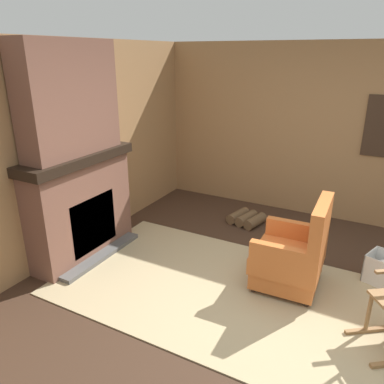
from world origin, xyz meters
TOP-DOWN VIEW (x-y plane):
  - ground_plane at (0.00, 0.00)m, footprint 14.00×14.00m
  - wood_panel_wall_left at (-2.63, 0.00)m, footprint 0.06×5.80m
  - wood_panel_wall_back at (0.02, 2.63)m, footprint 5.80×0.09m
  - fireplace_hearth at (-2.40, 0.00)m, footprint 0.59×1.50m
  - chimney_breast at (-2.41, 0.00)m, footprint 0.34×1.24m
  - area_rug at (-0.47, 0.08)m, footprint 3.68×2.04m
  - armchair at (0.06, 0.51)m, footprint 0.71×0.74m
  - firewood_stack at (-0.93, 1.79)m, footprint 0.53×0.50m
  - oil_lamp_vase at (-2.45, -0.23)m, footprint 0.09×0.09m
  - storage_case at (-2.45, 0.31)m, footprint 0.17×0.22m
  - decorative_plate_on_mantel at (-2.47, -0.04)m, footprint 0.07×0.25m

SIDE VIEW (x-z plane):
  - ground_plane at x=0.00m, z-range 0.00..0.00m
  - area_rug at x=-0.47m, z-range 0.00..0.01m
  - firewood_stack at x=-0.93m, z-range 0.00..0.15m
  - armchair at x=0.06m, z-range -0.15..0.87m
  - fireplace_hearth at x=-2.40m, z-range 0.00..1.29m
  - wood_panel_wall_left at x=-2.63m, z-range 0.00..2.55m
  - wood_panel_wall_back at x=0.02m, z-range 0.00..2.55m
  - storage_case at x=-2.45m, z-range 1.29..1.45m
  - oil_lamp_vase at x=-2.45m, z-range 1.26..1.49m
  - decorative_plate_on_mantel at x=-2.47m, z-range 1.29..1.54m
  - chimney_breast at x=-2.41m, z-range 1.29..2.53m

